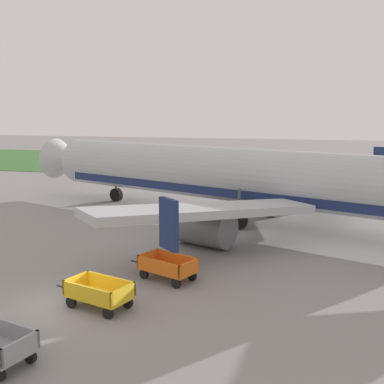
# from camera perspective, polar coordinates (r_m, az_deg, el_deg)

# --- Properties ---
(ground_plane) EXTENTS (220.00, 220.00, 0.00)m
(ground_plane) POSITION_cam_1_polar(r_m,az_deg,el_deg) (19.85, -15.57, -12.86)
(ground_plane) COLOR gray
(grass_strip) EXTENTS (220.00, 28.00, 0.06)m
(grass_strip) POSITION_cam_1_polar(r_m,az_deg,el_deg) (66.52, 5.79, 3.32)
(grass_strip) COLOR #3D7033
(grass_strip) RESTS_ON ground
(airplane) EXTENTS (36.20, 29.51, 11.34)m
(airplane) POSITION_cam_1_polar(r_m,az_deg,el_deg) (32.67, 5.40, 1.92)
(airplane) COLOR #B2B7BC
(airplane) RESTS_ON ground
(baggage_cart_second_in_row) EXTENTS (3.61, 2.10, 1.07)m
(baggage_cart_second_in_row) POSITION_cam_1_polar(r_m,az_deg,el_deg) (18.96, -11.15, -11.82)
(baggage_cart_second_in_row) COLOR gold
(baggage_cart_second_in_row) RESTS_ON ground
(baggage_cart_third_in_row) EXTENTS (3.55, 2.28, 1.07)m
(baggage_cart_third_in_row) POSITION_cam_1_polar(r_m,az_deg,el_deg) (21.52, -2.96, -8.97)
(baggage_cart_third_in_row) COLOR orange
(baggage_cart_third_in_row) RESTS_ON ground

